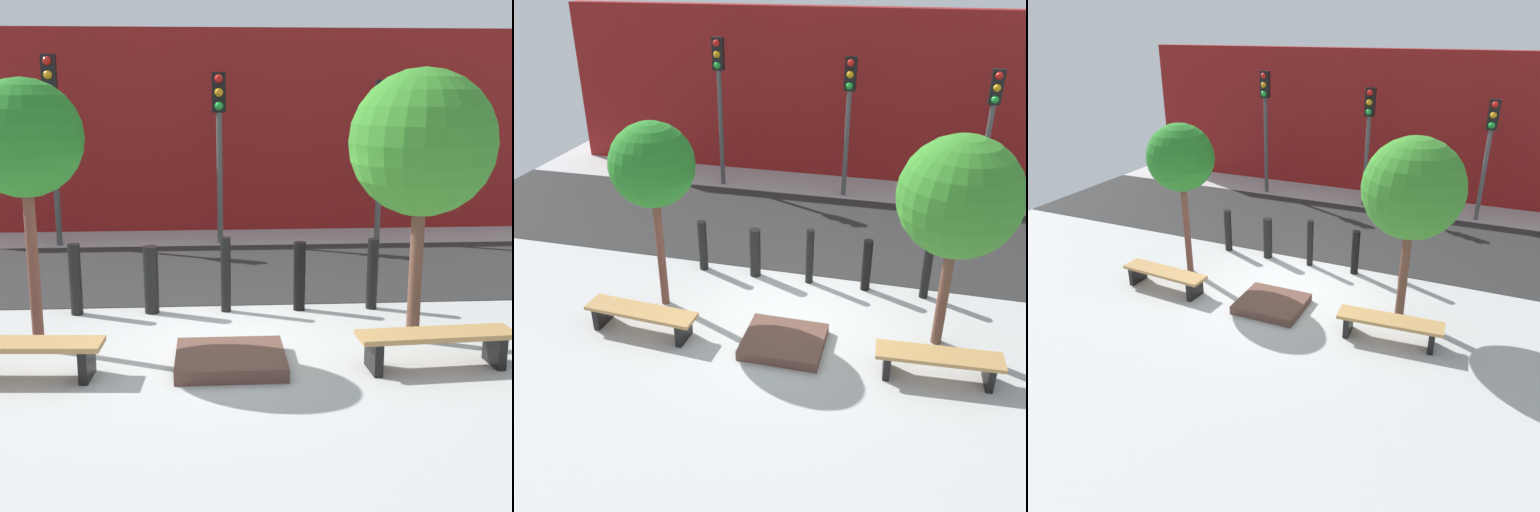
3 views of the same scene
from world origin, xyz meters
TOP-DOWN VIEW (x-y plane):
  - ground_plane at (0.00, 0.00)m, footprint 18.00×18.00m
  - road_strip at (0.00, 3.55)m, footprint 18.00×4.09m
  - building_facade at (0.00, 7.52)m, footprint 16.20×0.50m
  - bench_left at (-2.34, -1.03)m, footprint 1.88×0.56m
  - bench_right at (2.34, -1.03)m, footprint 1.83×0.55m
  - planter_bed at (0.00, -0.83)m, footprint 1.26×1.10m
  - tree_behind_left_bench at (-2.34, -0.11)m, footprint 1.38×1.38m
  - tree_behind_right_bench at (2.34, -0.11)m, footprint 1.77×1.77m
  - bollard_far_left at (-2.12, 1.25)m, footprint 0.17×0.17m
  - bollard_left at (-1.06, 1.25)m, footprint 0.21×0.21m
  - bollard_center at (0.00, 1.25)m, footprint 0.14×0.14m
  - bollard_right at (1.06, 1.25)m, footprint 0.17×0.17m
  - bollard_far_right at (2.12, 1.25)m, footprint 0.16×0.16m
  - traffic_light_west at (-3.28, 5.88)m, footprint 0.28×0.27m
  - traffic_light_mid_west at (0.00, 5.88)m, footprint 0.28×0.27m
  - traffic_light_mid_east at (3.28, 5.88)m, footprint 0.28×0.27m

SIDE VIEW (x-z plane):
  - ground_plane at x=0.00m, z-range 0.00..0.00m
  - road_strip at x=0.00m, z-range 0.00..0.01m
  - planter_bed at x=0.00m, z-range 0.00..0.16m
  - bench_left at x=-2.34m, z-range 0.10..0.53m
  - bench_right at x=2.34m, z-range 0.10..0.53m
  - bollard_left at x=-1.06m, z-range 0.00..0.97m
  - bollard_right at x=1.06m, z-range 0.00..1.00m
  - bollard_far_left at x=-2.12m, z-range 0.00..1.02m
  - bollard_far_right at x=2.12m, z-range 0.00..1.03m
  - bollard_center at x=0.00m, z-range 0.00..1.09m
  - building_facade at x=0.00m, z-range 0.00..4.39m
  - traffic_light_mid_east at x=3.28m, z-range 0.64..3.94m
  - traffic_light_mid_west at x=0.00m, z-range 0.67..4.10m
  - tree_behind_right_bench at x=2.34m, z-range 0.79..4.17m
  - tree_behind_left_bench at x=-2.34m, z-range 0.92..4.18m
  - traffic_light_west at x=-3.28m, z-range 0.71..4.48m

